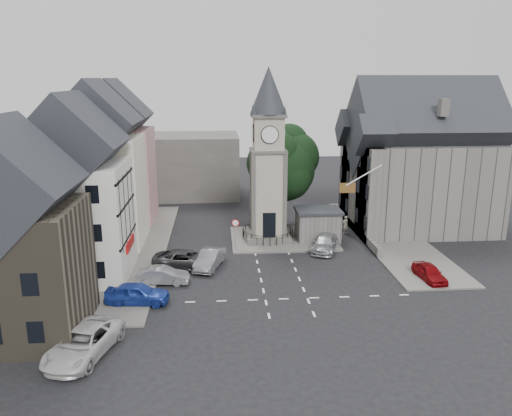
{
  "coord_description": "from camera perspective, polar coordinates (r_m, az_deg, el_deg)",
  "views": [
    {
      "loc": [
        -4.67,
        -37.88,
        15.23
      ],
      "look_at": [
        -1.36,
        5.0,
        3.98
      ],
      "focal_mm": 35.0,
      "sensor_mm": 36.0,
      "label": 1
    }
  ],
  "objects": [
    {
      "name": "road_markings",
      "position": [
        36.09,
        3.49,
        -10.32
      ],
      "size": [
        20.0,
        8.0,
        0.01
      ],
      "primitive_type": "cube",
      "color": "silver",
      "rests_on": "ground"
    },
    {
      "name": "warning_sign_post",
      "position": [
        45.31,
        -2.36,
        -2.29
      ],
      "size": [
        0.7,
        0.19,
        2.85
      ],
      "color": "black",
      "rests_on": "ground"
    },
    {
      "name": "building_sw_stone",
      "position": [
        32.93,
        -26.24,
        -4.37
      ],
      "size": [
        8.6,
        7.6,
        10.4
      ],
      "color": "#433D32",
      "rests_on": "ground"
    },
    {
      "name": "car_west_silver",
      "position": [
        38.92,
        -10.59,
        -7.6
      ],
      "size": [
        4.08,
        1.72,
        1.31
      ],
      "primitive_type": "imported",
      "rotation": [
        0.0,
        0.0,
        1.49
      ],
      "color": "#919298",
      "rests_on": "ground"
    },
    {
      "name": "car_west_grey",
      "position": [
        41.65,
        -8.07,
        -5.85
      ],
      "size": [
        5.57,
        3.0,
        1.49
      ],
      "primitive_type": "imported",
      "rotation": [
        0.0,
        0.0,
        1.47
      ],
      "color": "#2D2D2F",
      "rests_on": "ground"
    },
    {
      "name": "backdrop_west",
      "position": [
        67.24,
        -10.65,
        4.8
      ],
      "size": [
        20.0,
        10.0,
        8.0
      ],
      "primitive_type": "cube",
      "color": "#4C4944",
      "rests_on": "ground"
    },
    {
      "name": "pavement_west",
      "position": [
        47.09,
        -13.79,
        -4.56
      ],
      "size": [
        6.0,
        30.0,
        0.14
      ],
      "primitive_type": "cube",
      "color": "#595651",
      "rests_on": "ground"
    },
    {
      "name": "car_island_silver",
      "position": [
        41.55,
        -5.31,
        -5.81
      ],
      "size": [
        2.83,
        4.76,
        1.48
      ],
      "primitive_type": "imported",
      "rotation": [
        0.0,
        0.0,
        -0.3
      ],
      "color": "gray",
      "rests_on": "ground"
    },
    {
      "name": "town_tree",
      "position": [
        51.98,
        3.03,
        5.5
      ],
      "size": [
        7.2,
        7.2,
        10.8
      ],
      "color": "black",
      "rests_on": "ground"
    },
    {
      "name": "central_island",
      "position": [
        48.71,
        3.09,
        -3.48
      ],
      "size": [
        10.0,
        8.0,
        0.16
      ],
      "primitive_type": "cube",
      "color": "#595651",
      "rests_on": "ground"
    },
    {
      "name": "clock_tower",
      "position": [
        46.66,
        1.39,
        5.89
      ],
      "size": [
        4.86,
        4.86,
        16.25
      ],
      "color": "#4C4944",
      "rests_on": "ground"
    },
    {
      "name": "car_island_east",
      "position": [
        45.82,
        7.89,
        -3.98
      ],
      "size": [
        3.6,
        5.17,
        1.39
      ],
      "primitive_type": "imported",
      "rotation": [
        0.0,
        0.0,
        -0.38
      ],
      "color": "#9A9EA2",
      "rests_on": "ground"
    },
    {
      "name": "flagpole",
      "position": [
        44.53,
        12.22,
        3.68
      ],
      "size": [
        3.68,
        0.1,
        2.74
      ],
      "color": "white",
      "rests_on": "ground"
    },
    {
      "name": "pedestrian",
      "position": [
        50.97,
        10.17,
        -1.88
      ],
      "size": [
        0.78,
        0.65,
        1.84
      ],
      "primitive_type": "imported",
      "rotation": [
        0.0,
        0.0,
        3.51
      ],
      "color": "beige",
      "rests_on": "ground"
    },
    {
      "name": "terrace_tudor",
      "position": [
        40.43,
        -19.83,
        0.85
      ],
      "size": [
        8.1,
        7.6,
        12.0
      ],
      "color": "silver",
      "rests_on": "ground"
    },
    {
      "name": "stone_shelter",
      "position": [
        48.34,
        7.07,
        -1.9
      ],
      "size": [
        4.3,
        3.3,
        3.08
      ],
      "color": "#5F5B57",
      "rests_on": "ground"
    },
    {
      "name": "terrace_cream",
      "position": [
        47.93,
        -17.43,
        3.59
      ],
      "size": [
        8.1,
        7.6,
        12.8
      ],
      "color": "#EEE8C7",
      "rests_on": "ground"
    },
    {
      "name": "terrace_pink",
      "position": [
        55.64,
        -15.65,
        5.18
      ],
      "size": [
        8.1,
        7.6,
        12.8
      ],
      "color": "#D18F92",
      "rests_on": "ground"
    },
    {
      "name": "east_building",
      "position": [
        53.67,
        17.89,
        4.33
      ],
      "size": [
        14.4,
        11.4,
        12.6
      ],
      "color": "#5F5B57",
      "rests_on": "ground"
    },
    {
      "name": "ground",
      "position": [
        41.1,
        2.45,
        -7.1
      ],
      "size": [
        120.0,
        120.0,
        0.0
      ],
      "primitive_type": "plane",
      "color": "black",
      "rests_on": "ground"
    },
    {
      "name": "van_sw_white",
      "position": [
        30.6,
        -19.1,
        -14.37
      ],
      "size": [
        4.13,
        6.21,
        1.58
      ],
      "primitive_type": "imported",
      "rotation": [
        0.0,
        0.0,
        -0.29
      ],
      "color": "silver",
      "rests_on": "ground"
    },
    {
      "name": "car_east_red",
      "position": [
        41.13,
        19.22,
        -6.98
      ],
      "size": [
        1.82,
        3.85,
        1.27
      ],
      "primitive_type": "imported",
      "rotation": [
        0.0,
        0.0,
        0.09
      ],
      "color": "maroon",
      "rests_on": "ground"
    },
    {
      "name": "car_west_blue",
      "position": [
        35.98,
        -13.4,
        -9.49
      ],
      "size": [
        4.55,
        2.16,
        1.5
      ],
      "primitive_type": "imported",
      "rotation": [
        0.0,
        0.0,
        1.48
      ],
      "color": "#1D379F",
      "rests_on": "ground"
    },
    {
      "name": "pavement_east",
      "position": [
        51.12,
        14.86,
        -3.1
      ],
      "size": [
        6.0,
        26.0,
        0.14
      ],
      "primitive_type": "cube",
      "color": "#595651",
      "rests_on": "ground"
    },
    {
      "name": "east_boundary_wall",
      "position": [
        52.0,
        11.26,
        -2.14
      ],
      "size": [
        0.4,
        16.0,
        0.9
      ],
      "primitive_type": "cube",
      "color": "#5F5B57",
      "rests_on": "ground"
    }
  ]
}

